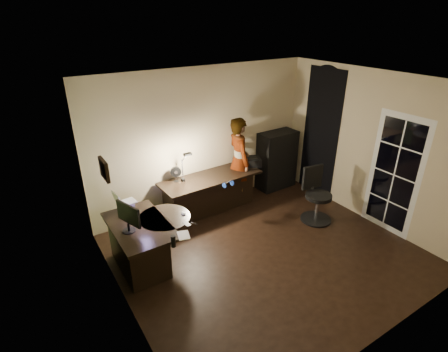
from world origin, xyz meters
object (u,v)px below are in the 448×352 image
cabinet (277,160)px  person (239,161)px  desk_right (211,194)px  office_chair (319,196)px  desk_left (142,245)px  monitor (128,222)px

cabinet → person: size_ratio=0.72×
desk_right → office_chair: 2.01m
desk_right → cabinet: bearing=3.2°
desk_left → cabinet: bearing=15.7°
desk_right → office_chair: size_ratio=1.92×
desk_right → cabinet: size_ratio=1.55×
desk_right → office_chair: bearing=-43.9°
desk_left → office_chair: size_ratio=1.26×
monitor → office_chair: size_ratio=0.46×
desk_left → monitor: (-0.18, -0.07, 0.52)m
desk_left → desk_right: bearing=26.0°
desk_left → office_chair: bearing=-9.2°
monitor → office_chair: (3.36, -0.43, -0.38)m
cabinet → office_chair: (-0.26, -1.49, -0.12)m
desk_right → person: 0.87m
monitor → cabinet: bearing=-2.4°
cabinet → person: (-1.05, -0.07, 0.25)m
monitor → person: (2.58, 1.00, -0.01)m
desk_right → cabinet: cabinet is taller
cabinet → office_chair: 1.52m
desk_left → office_chair: 3.23m
desk_right → person: (0.70, 0.08, 0.51)m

